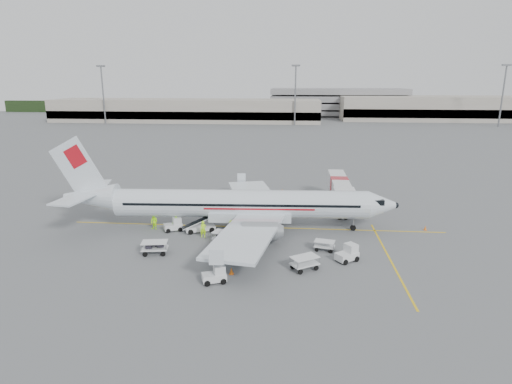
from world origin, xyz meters
TOP-DOWN VIEW (x-y plane):
  - ground at (0.00, 0.00)m, footprint 360.00×360.00m
  - stripe_lead at (0.00, 0.00)m, footprint 44.00×0.20m
  - stripe_cross at (14.00, -8.00)m, footprint 0.20×20.00m
  - terminal_west at (-40.00, 130.00)m, footprint 110.00×22.00m
  - terminal_east at (70.00, 145.00)m, footprint 90.00×26.00m
  - parking_garage at (25.00, 160.00)m, footprint 62.00×24.00m
  - treeline at (0.00, 175.00)m, footprint 300.00×3.00m
  - mast_west at (-70.00, 118.00)m, footprint 3.20×1.20m
  - mast_center at (5.00, 118.00)m, footprint 3.20×1.20m
  - mast_east at (80.00, 118.00)m, footprint 3.20×1.20m
  - aircraft at (-1.45, -0.79)m, footprint 39.71×31.83m
  - jet_bridge at (10.74, 9.47)m, footprint 2.95×15.51m
  - belt_loader at (-6.12, -2.00)m, footprint 4.81×3.26m
  - tug_fore at (9.72, -8.99)m, footprint 2.47×2.27m
  - tug_mid at (-2.22, -14.51)m, footprint 2.32×1.80m
  - tug_aft at (-9.30, -2.01)m, footprint 2.35×1.96m
  - cart_loaded_a at (-9.26, -8.85)m, footprint 2.73×1.86m
  - cart_loaded_b at (-2.67, -5.50)m, footprint 2.89×2.22m
  - cart_empty_a at (5.61, -11.28)m, footprint 2.90×2.60m
  - cart_empty_b at (7.77, -6.51)m, footprint 2.25×1.63m
  - cone_nose at (19.90, 0.68)m, footprint 0.35×0.35m
  - cone_port at (2.86, 16.39)m, footprint 0.35×0.35m
  - cone_stbd at (-0.97, -12.77)m, footprint 0.40×0.40m
  - crew_a at (-5.38, -3.81)m, footprint 0.74×0.54m
  - crew_b at (-11.60, -1.78)m, footprint 1.12×1.03m
  - crew_c at (-2.41, -2.50)m, footprint 1.19×1.22m
  - crew_d at (-8.92, -1.86)m, footprint 1.08×0.81m

SIDE VIEW (x-z plane):
  - ground at x=0.00m, z-range 0.00..0.00m
  - stripe_lead at x=0.00m, z-range 0.00..0.01m
  - stripe_cross at x=14.00m, z-range 0.00..0.01m
  - cone_nose at x=19.90m, z-range 0.00..0.56m
  - cone_port at x=2.86m, z-range 0.00..0.57m
  - cone_stbd at x=-0.97m, z-range 0.00..0.65m
  - cart_empty_b at x=7.77m, z-range 0.00..1.06m
  - cart_empty_a at x=5.61m, z-range 0.00..1.30m
  - cart_loaded_a at x=-9.26m, z-range 0.00..1.32m
  - cart_loaded_b at x=-2.67m, z-range 0.00..1.33m
  - tug_aft at x=-9.30m, z-range 0.00..1.58m
  - tug_mid at x=-2.22m, z-range 0.00..1.58m
  - tug_fore at x=9.72m, z-range 0.00..1.67m
  - crew_c at x=-2.41m, z-range 0.00..1.68m
  - crew_d at x=-8.92m, z-range 0.00..1.71m
  - crew_b at x=-11.60m, z-range 0.00..1.87m
  - crew_a at x=-5.38m, z-range 0.00..1.88m
  - belt_loader at x=-6.12m, z-range 0.00..2.44m
  - jet_bridge at x=10.74m, z-range 0.00..4.07m
  - treeline at x=0.00m, z-range 0.00..6.00m
  - terminal_west at x=-40.00m, z-range 0.00..9.00m
  - terminal_east at x=70.00m, z-range 0.00..10.00m
  - aircraft at x=-1.45m, z-range 0.00..10.57m
  - parking_garage at x=25.00m, z-range 0.00..14.00m
  - mast_west at x=-70.00m, z-range 0.00..22.00m
  - mast_center at x=5.00m, z-range 0.00..22.00m
  - mast_east at x=80.00m, z-range 0.00..22.00m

